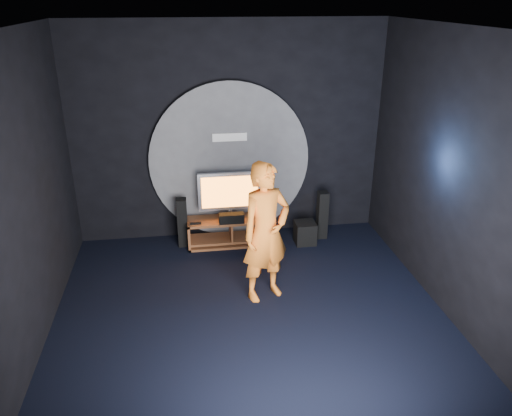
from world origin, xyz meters
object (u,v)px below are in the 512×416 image
at_px(tv, 230,193).
at_px(player, 266,233).
at_px(tower_speaker_right, 322,215).
at_px(media_console, 231,233).
at_px(tower_speaker_left, 182,222).
at_px(subwoofer, 305,233).

height_order(tv, player, player).
bearing_deg(tower_speaker_right, player, -127.35).
bearing_deg(media_console, tower_speaker_left, 175.52).
relative_size(media_console, tower_speaker_right, 1.73).
distance_m(tv, subwoofer, 1.41).
xyz_separation_m(tv, tower_speaker_right, (1.54, -0.05, -0.46)).
distance_m(media_console, tower_speaker_right, 1.55).
bearing_deg(subwoofer, tower_speaker_left, 173.92).
bearing_deg(player, media_console, 77.10).
bearing_deg(media_console, tv, 95.96).
relative_size(media_console, tv, 1.39).
bearing_deg(tower_speaker_right, tv, 178.11).
xyz_separation_m(media_console, tv, (-0.01, 0.07, 0.68)).
bearing_deg(tv, tower_speaker_left, -179.59).
bearing_deg(tower_speaker_right, media_console, -179.39).
height_order(tower_speaker_right, subwoofer, tower_speaker_right).
height_order(tower_speaker_left, subwoofer, tower_speaker_left).
height_order(subwoofer, player, player).
bearing_deg(player, tower_speaker_left, 99.66).
bearing_deg(tower_speaker_right, subwoofer, -152.96).
distance_m(media_console, tv, 0.68).
relative_size(tower_speaker_right, player, 0.43).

